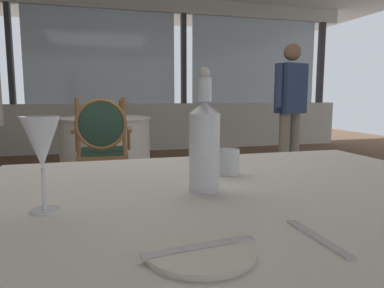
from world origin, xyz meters
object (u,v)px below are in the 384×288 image
side_plate (200,250)px  dining_chair_0_1 (107,126)px  water_bottle (204,143)px  wine_glass (41,144)px  dining_chair_0_0 (102,142)px  water_tumbler (228,162)px  diner_person_1 (291,103)px

side_plate → dining_chair_0_1: dining_chair_0_1 is taller
water_bottle → wine_glass: water_bottle is taller
water_bottle → dining_chair_0_0: (-0.22, 2.48, -0.30)m
water_bottle → water_tumbler: (0.13, 0.17, -0.09)m
wine_glass → dining_chair_0_1: bearing=86.5°
dining_chair_0_0 → dining_chair_0_1: 1.94m
wine_glass → dining_chair_0_0: size_ratio=0.21×
side_plate → water_bottle: (0.12, 0.36, 0.12)m
dining_chair_0_0 → water_tumbler: bearing=-168.3°
water_bottle → side_plate: bearing=-108.2°
water_tumbler → dining_chair_0_1: dining_chair_0_1 is taller
side_plate → water_bottle: bearing=71.8°
side_plate → water_tumbler: 0.58m
wine_glass → water_tumbler: size_ratio=2.54×
side_plate → wine_glass: wine_glass is taller
water_tumbler → side_plate: bearing=-115.5°
dining_chair_0_0 → wine_glass: bearing=179.4°
water_bottle → diner_person_1: diner_person_1 is taller
wine_glass → diner_person_1: size_ratio=0.13×
wine_glass → dining_chair_0_1: (0.27, 4.49, -0.34)m
wine_glass → diner_person_1: diner_person_1 is taller
dining_chair_0_1 → diner_person_1: diner_person_1 is taller
dining_chair_0_1 → diner_person_1: size_ratio=0.58×
water_bottle → dining_chair_0_0: 2.50m
water_tumbler → diner_person_1: diner_person_1 is taller
dining_chair_0_1 → dining_chair_0_0: bearing=0.0°
water_bottle → dining_chair_0_1: water_bottle is taller
diner_person_1 → dining_chair_0_1: bearing=34.8°
dining_chair_0_0 → dining_chair_0_1: dining_chair_0_0 is taller
dining_chair_0_1 → wine_glass: bearing=-0.4°
side_plate → wine_glass: bearing=132.9°
water_bottle → dining_chair_0_1: bearing=91.4°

